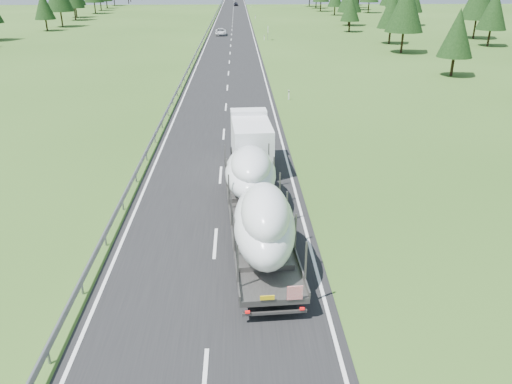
{
  "coord_description": "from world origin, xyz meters",
  "views": [
    {
      "loc": [
        1.23,
        -21.38,
        12.16
      ],
      "look_at": [
        2.06,
        1.72,
        1.96
      ],
      "focal_mm": 35.0,
      "sensor_mm": 36.0,
      "label": 1
    }
  ],
  "objects_px": {
    "highway_sign": "(268,30)",
    "boat_truck": "(255,181)",
    "distant_van": "(221,32)",
    "distant_car_dark": "(236,4)"
  },
  "relations": [
    {
      "from": "highway_sign",
      "to": "boat_truck",
      "type": "xyz_separation_m",
      "value": [
        -5.14,
        -77.38,
        0.37
      ]
    },
    {
      "from": "boat_truck",
      "to": "distant_van",
      "type": "bearing_deg",
      "value": 92.86
    },
    {
      "from": "boat_truck",
      "to": "distant_car_dark",
      "type": "relative_size",
      "value": 4.61
    },
    {
      "from": "boat_truck",
      "to": "distant_car_dark",
      "type": "height_order",
      "value": "boat_truck"
    },
    {
      "from": "highway_sign",
      "to": "distant_van",
      "type": "distance_m",
      "value": 12.78
    },
    {
      "from": "distant_van",
      "to": "distant_car_dark",
      "type": "bearing_deg",
      "value": 86.87
    },
    {
      "from": "highway_sign",
      "to": "boat_truck",
      "type": "distance_m",
      "value": 77.56
    },
    {
      "from": "boat_truck",
      "to": "distant_car_dark",
      "type": "distance_m",
      "value": 187.5
    },
    {
      "from": "highway_sign",
      "to": "distant_car_dark",
      "type": "distance_m",
      "value": 110.29
    },
    {
      "from": "highway_sign",
      "to": "distant_van",
      "type": "xyz_separation_m",
      "value": [
        -9.43,
        8.55,
        -1.12
      ]
    }
  ]
}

